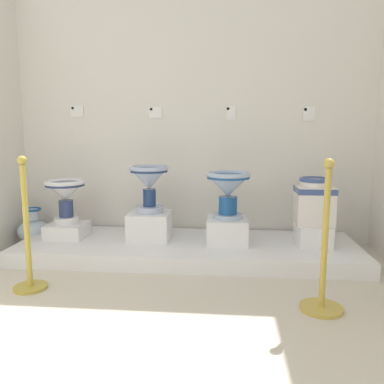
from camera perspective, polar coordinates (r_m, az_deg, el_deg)
ground_plane at (r=2.17m, az=-5.64°, el=-23.29°), size 5.58×5.91×0.02m
wall_back at (r=4.02m, az=0.08°, el=14.46°), size 3.78×0.06×3.06m
display_platform at (r=3.62m, az=-0.71°, el=-8.32°), size 3.07×0.98×0.14m
plinth_block_squat_floral at (r=3.92m, az=-17.85°, el=-5.37°), size 0.35×0.33×0.13m
antique_toilet_squat_floral at (r=3.85m, az=-18.11°, el=-0.13°), size 0.38×0.38×0.42m
plinth_block_rightmost at (r=3.70m, az=-6.20°, el=-4.90°), size 0.38×0.38×0.25m
antique_toilet_rightmost at (r=3.62m, az=-6.31°, el=1.69°), size 0.36×0.36×0.44m
plinth_block_broad_patterned at (r=3.56m, az=5.23°, el=-5.65°), size 0.36×0.36×0.23m
antique_toilet_broad_patterned at (r=3.48m, az=5.32°, el=0.77°), size 0.40×0.40×0.42m
plinth_block_leftmost at (r=3.67m, az=17.29°, el=-5.91°), size 0.28×0.38×0.18m
antique_toilet_leftmost at (r=3.61m, az=17.52°, el=-1.12°), size 0.33×0.29×0.42m
info_placard_first at (r=4.24m, az=-16.56°, el=11.29°), size 0.14×0.01×0.11m
info_placard_second at (r=4.02m, az=-5.38°, el=11.57°), size 0.14×0.01×0.11m
info_placard_third at (r=3.95m, az=5.74°, el=11.50°), size 0.09×0.01×0.14m
info_placard_fourth at (r=4.02m, az=16.82°, el=10.97°), size 0.12×0.01×0.14m
decorative_vase_spare at (r=4.26m, az=-22.23°, el=-5.11°), size 0.31×0.31×0.38m
stanchion_post_near_left at (r=3.06m, az=-22.95°, el=-7.71°), size 0.24×0.24×0.97m
stanchion_post_near_right at (r=2.65m, az=18.72°, el=-10.77°), size 0.27×0.27×0.98m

